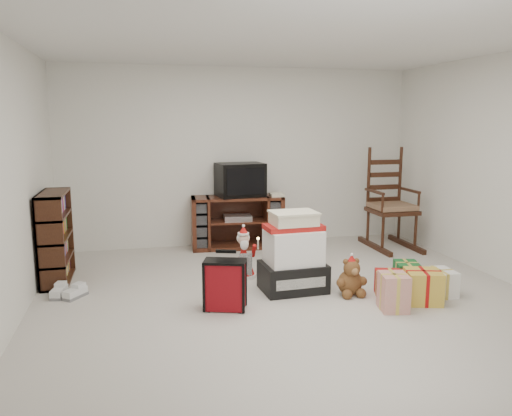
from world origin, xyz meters
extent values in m
cube|color=beige|center=(0.00, 0.00, -0.01)|extent=(5.00, 5.00, 0.01)
cube|color=silver|center=(0.00, 0.00, 2.50)|extent=(5.00, 5.00, 0.01)
cube|color=white|center=(0.00, 2.50, 1.25)|extent=(5.00, 0.01, 2.50)
cube|color=white|center=(0.00, -2.50, 1.25)|extent=(5.00, 0.01, 2.50)
cube|color=white|center=(-2.50, 0.00, 1.25)|extent=(0.01, 5.00, 2.50)
cube|color=#4F2216|center=(-0.09, 2.24, 0.36)|extent=(1.30, 0.55, 0.72)
cube|color=silver|center=(-0.09, 2.22, 0.43)|extent=(0.40, 0.30, 0.07)
cube|color=#3A1F0F|center=(-2.33, 1.26, 0.50)|extent=(0.27, 0.82, 1.00)
cube|color=#3A1F0F|center=(2.00, 1.71, 0.52)|extent=(0.58, 0.56, 0.06)
cube|color=#977352|center=(2.00, 1.71, 0.59)|extent=(0.54, 0.51, 0.07)
cube|color=#3A1F0F|center=(2.00, 1.97, 1.00)|extent=(0.49, 0.07, 0.89)
cube|color=#3A1F0F|center=(2.00, 1.71, 0.03)|extent=(0.58, 0.96, 0.07)
cube|color=black|center=(0.11, 0.33, 0.15)|extent=(0.68, 0.50, 0.30)
cube|color=white|center=(0.11, 0.33, 0.48)|extent=(0.57, 0.45, 0.36)
cube|color=#AD1613|center=(0.11, 0.33, 0.68)|extent=(0.61, 0.34, 0.05)
cube|color=beige|center=(0.11, 0.33, 0.77)|extent=(0.46, 0.36, 0.12)
cube|color=maroon|center=(-0.67, -0.04, 0.24)|extent=(0.41, 0.30, 0.49)
cube|color=black|center=(-0.67, 0.05, 0.55)|extent=(0.19, 0.09, 0.03)
ellipsoid|color=brown|center=(0.64, 0.07, 0.13)|extent=(0.26, 0.22, 0.27)
sphere|color=brown|center=(0.64, 0.04, 0.29)|extent=(0.17, 0.17, 0.17)
cone|color=#B41513|center=(0.46, 1.20, 0.19)|extent=(0.27, 0.27, 0.38)
sphere|color=#CEA290|center=(0.46, 1.20, 0.43)|extent=(0.13, 0.13, 0.13)
cone|color=#B41513|center=(0.46, 1.20, 0.53)|extent=(0.11, 0.11, 0.10)
cylinder|color=silver|center=(0.60, 1.09, 0.39)|extent=(0.02, 0.02, 0.11)
cone|color=#B41513|center=(-0.29, 0.89, 0.20)|extent=(0.28, 0.28, 0.40)
sphere|color=#CEA290|center=(-0.29, 0.89, 0.45)|extent=(0.13, 0.13, 0.13)
cone|color=#B41513|center=(-0.29, 0.89, 0.55)|extent=(0.12, 0.12, 0.10)
cylinder|color=silver|center=(-0.15, 0.78, 0.41)|extent=(0.02, 0.02, 0.12)
cube|color=silver|center=(-2.26, 0.67, 0.05)|extent=(0.17, 0.28, 0.10)
cube|color=silver|center=(-2.09, 0.67, 0.05)|extent=(0.25, 0.28, 0.10)
cube|color=#AD1613|center=(1.04, -0.13, 0.14)|extent=(0.29, 0.29, 0.29)
cube|color=#18612A|center=(1.26, 0.14, 0.14)|extent=(0.29, 0.29, 0.29)
cube|color=gold|center=(1.32, -0.30, 0.14)|extent=(0.29, 0.29, 0.29)
cube|color=silver|center=(0.99, -0.52, 0.14)|extent=(0.29, 0.29, 0.29)
cube|color=white|center=(1.54, -0.08, 0.14)|extent=(0.29, 0.29, 0.29)
cube|color=black|center=(-0.04, 2.27, 0.95)|extent=(0.68, 0.52, 0.46)
cube|color=black|center=(-0.04, 2.04, 0.95)|extent=(0.53, 0.09, 0.37)
camera|label=1|loc=(-1.45, -4.46, 1.77)|focal=35.00mm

